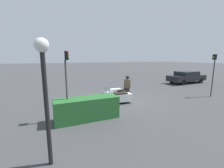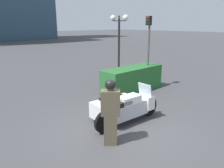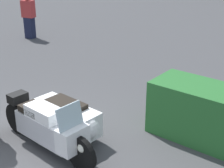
# 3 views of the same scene
# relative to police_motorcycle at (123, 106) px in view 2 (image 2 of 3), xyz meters

# --- Properties ---
(ground_plane) EXTENTS (160.00, 160.00, 0.00)m
(ground_plane) POSITION_rel_police_motorcycle_xyz_m (-0.55, -0.43, -0.46)
(ground_plane) COLOR #424244
(police_motorcycle) EXTENTS (2.53, 1.25, 1.16)m
(police_motorcycle) POSITION_rel_police_motorcycle_xyz_m (0.00, 0.00, 0.00)
(police_motorcycle) COLOR black
(police_motorcycle) RESTS_ON ground
(officer_rider) EXTENTS (0.54, 0.52, 1.71)m
(officer_rider) POSITION_rel_police_motorcycle_xyz_m (-1.26, -0.79, 0.44)
(officer_rider) COLOR brown
(officer_rider) RESTS_ON ground
(hedge_bush_curbside) EXTENTS (3.10, 0.98, 1.10)m
(hedge_bush_curbside) POSITION_rel_police_motorcycle_xyz_m (2.58, 1.89, 0.09)
(hedge_bush_curbside) COLOR #28662D
(hedge_bush_curbside) RESTS_ON ground
(twin_lamp_post) EXTENTS (0.32, 1.32, 3.47)m
(twin_lamp_post) POSITION_rel_police_motorcycle_xyz_m (4.37, 4.59, 2.18)
(twin_lamp_post) COLOR black
(twin_lamp_post) RESTS_ON ground
(traffic_light_near) EXTENTS (0.22, 0.28, 3.32)m
(traffic_light_near) POSITION_rel_police_motorcycle_xyz_m (3.45, 1.75, 1.73)
(traffic_light_near) COLOR #4C4C4C
(traffic_light_near) RESTS_ON ground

